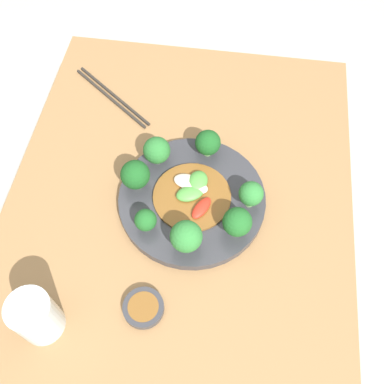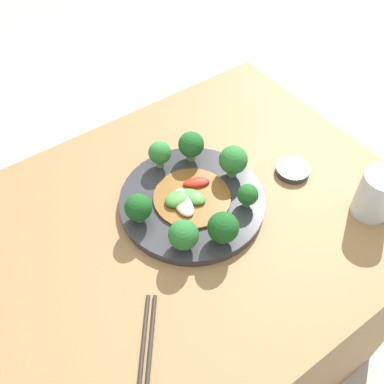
{
  "view_description": "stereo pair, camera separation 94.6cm",
  "coord_description": "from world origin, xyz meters",
  "px_view_note": "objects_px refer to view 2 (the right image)",
  "views": [
    {
      "loc": [
        -0.46,
        -0.09,
        1.5
      ],
      "look_at": [
        -0.01,
        -0.03,
        0.75
      ],
      "focal_mm": 42.0,
      "sensor_mm": 36.0,
      "label": 1
    },
    {
      "loc": [
        0.32,
        0.44,
        1.43
      ],
      "look_at": [
        -0.01,
        -0.03,
        0.75
      ],
      "focal_mm": 42.0,
      "sensor_mm": 36.0,
      "label": 2
    }
  ],
  "objects_px": {
    "broccoli_southwest": "(191,145)",
    "stirfry_center": "(189,197)",
    "broccoli_northeast": "(184,235)",
    "broccoli_south": "(160,153)",
    "broccoli_west": "(233,160)",
    "drinking_glass": "(376,195)",
    "sauce_dish": "(293,170)",
    "chopsticks": "(145,368)",
    "plate": "(192,201)",
    "broccoli_north": "(221,229)",
    "broccoli_northwest": "(248,195)",
    "broccoli_east": "(138,208)"
  },
  "relations": [
    {
      "from": "broccoli_east",
      "to": "broccoli_south",
      "type": "xyz_separation_m",
      "value": [
        -0.11,
        -0.1,
        0.0
      ]
    },
    {
      "from": "broccoli_west",
      "to": "drinking_glass",
      "type": "bearing_deg",
      "value": 127.5
    },
    {
      "from": "broccoli_west",
      "to": "plate",
      "type": "bearing_deg",
      "value": 2.48
    },
    {
      "from": "broccoli_north",
      "to": "drinking_glass",
      "type": "xyz_separation_m",
      "value": [
        -0.3,
        0.11,
        -0.01
      ]
    },
    {
      "from": "broccoli_north",
      "to": "sauce_dish",
      "type": "height_order",
      "value": "broccoli_north"
    },
    {
      "from": "broccoli_northeast",
      "to": "broccoli_south",
      "type": "xyz_separation_m",
      "value": [
        -0.08,
        -0.2,
        0.0
      ]
    },
    {
      "from": "broccoli_northeast",
      "to": "broccoli_east",
      "type": "xyz_separation_m",
      "value": [
        0.03,
        -0.1,
        0.0
      ]
    },
    {
      "from": "broccoli_east",
      "to": "broccoli_northeast",
      "type": "bearing_deg",
      "value": 108.32
    },
    {
      "from": "broccoli_southwest",
      "to": "stirfry_center",
      "type": "xyz_separation_m",
      "value": [
        0.07,
        0.09,
        -0.03
      ]
    },
    {
      "from": "broccoli_south",
      "to": "sauce_dish",
      "type": "bearing_deg",
      "value": 143.97
    },
    {
      "from": "broccoli_southwest",
      "to": "broccoli_west",
      "type": "distance_m",
      "value": 0.1
    },
    {
      "from": "broccoli_northeast",
      "to": "chopsticks",
      "type": "bearing_deg",
      "value": 39.15
    },
    {
      "from": "broccoli_southwest",
      "to": "broccoli_west",
      "type": "height_order",
      "value": "broccoli_west"
    },
    {
      "from": "broccoli_southwest",
      "to": "broccoli_south",
      "type": "height_order",
      "value": "broccoli_southwest"
    },
    {
      "from": "broccoli_northeast",
      "to": "sauce_dish",
      "type": "xyz_separation_m",
      "value": [
        -0.31,
        -0.03,
        -0.05
      ]
    },
    {
      "from": "broccoli_south",
      "to": "broccoli_northeast",
      "type": "bearing_deg",
      "value": 68.51
    },
    {
      "from": "broccoli_east",
      "to": "chopsticks",
      "type": "relative_size",
      "value": 0.3
    },
    {
      "from": "stirfry_center",
      "to": "chopsticks",
      "type": "height_order",
      "value": "stirfry_center"
    },
    {
      "from": "broccoli_south",
      "to": "broccoli_west",
      "type": "bearing_deg",
      "value": 134.75
    },
    {
      "from": "plate",
      "to": "sauce_dish",
      "type": "distance_m",
      "value": 0.24
    },
    {
      "from": "drinking_glass",
      "to": "chopsticks",
      "type": "distance_m",
      "value": 0.54
    },
    {
      "from": "broccoli_northwest",
      "to": "broccoli_northeast",
      "type": "bearing_deg",
      "value": 2.7
    },
    {
      "from": "broccoli_north",
      "to": "broccoli_west",
      "type": "bearing_deg",
      "value": -136.38
    },
    {
      "from": "broccoli_northeast",
      "to": "stirfry_center",
      "type": "relative_size",
      "value": 0.41
    },
    {
      "from": "broccoli_south",
      "to": "chopsticks",
      "type": "relative_size",
      "value": 0.3
    },
    {
      "from": "broccoli_east",
      "to": "broccoli_south",
      "type": "bearing_deg",
      "value": -138.97
    },
    {
      "from": "broccoli_northwest",
      "to": "chopsticks",
      "type": "height_order",
      "value": "broccoli_northwest"
    },
    {
      "from": "broccoli_northwest",
      "to": "broccoli_east",
      "type": "distance_m",
      "value": 0.21
    },
    {
      "from": "chopsticks",
      "to": "broccoli_south",
      "type": "bearing_deg",
      "value": -126.59
    },
    {
      "from": "plate",
      "to": "broccoli_northwest",
      "type": "bearing_deg",
      "value": 135.95
    },
    {
      "from": "sauce_dish",
      "to": "broccoli_northeast",
      "type": "bearing_deg",
      "value": 5.46
    },
    {
      "from": "broccoli_south",
      "to": "broccoli_northwest",
      "type": "bearing_deg",
      "value": 112.82
    },
    {
      "from": "broccoli_west",
      "to": "drinking_glass",
      "type": "distance_m",
      "value": 0.29
    },
    {
      "from": "broccoli_southwest",
      "to": "stirfry_center",
      "type": "bearing_deg",
      "value": 52.01
    },
    {
      "from": "broccoli_northeast",
      "to": "broccoli_west",
      "type": "bearing_deg",
      "value": -154.59
    },
    {
      "from": "broccoli_northwest",
      "to": "sauce_dish",
      "type": "bearing_deg",
      "value": -171.67
    },
    {
      "from": "plate",
      "to": "chopsticks",
      "type": "xyz_separation_m",
      "value": [
        0.25,
        0.23,
        -0.01
      ]
    },
    {
      "from": "broccoli_southwest",
      "to": "sauce_dish",
      "type": "relative_size",
      "value": 0.95
    },
    {
      "from": "broccoli_northeast",
      "to": "broccoli_south",
      "type": "relative_size",
      "value": 1.01
    },
    {
      "from": "broccoli_south",
      "to": "broccoli_east",
      "type": "bearing_deg",
      "value": 41.03
    },
    {
      "from": "plate",
      "to": "broccoli_northeast",
      "type": "distance_m",
      "value": 0.12
    },
    {
      "from": "broccoli_southwest",
      "to": "broccoli_south",
      "type": "distance_m",
      "value": 0.07
    },
    {
      "from": "broccoli_northwest",
      "to": "chopsticks",
      "type": "xyz_separation_m",
      "value": [
        0.33,
        0.15,
        -0.05
      ]
    },
    {
      "from": "stirfry_center",
      "to": "chopsticks",
      "type": "relative_size",
      "value": 0.75
    },
    {
      "from": "broccoli_west",
      "to": "broccoli_southwest",
      "type": "bearing_deg",
      "value": -64.25
    },
    {
      "from": "stirfry_center",
      "to": "broccoli_east",
      "type": "bearing_deg",
      "value": -8.69
    },
    {
      "from": "broccoli_west",
      "to": "stirfry_center",
      "type": "relative_size",
      "value": 0.47
    },
    {
      "from": "broccoli_west",
      "to": "chopsticks",
      "type": "bearing_deg",
      "value": 32.58
    },
    {
      "from": "broccoli_northeast",
      "to": "broccoli_east",
      "type": "relative_size",
      "value": 1.01
    },
    {
      "from": "broccoli_east",
      "to": "stirfry_center",
      "type": "xyz_separation_m",
      "value": [
        -0.11,
        0.02,
        -0.03
      ]
    }
  ]
}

